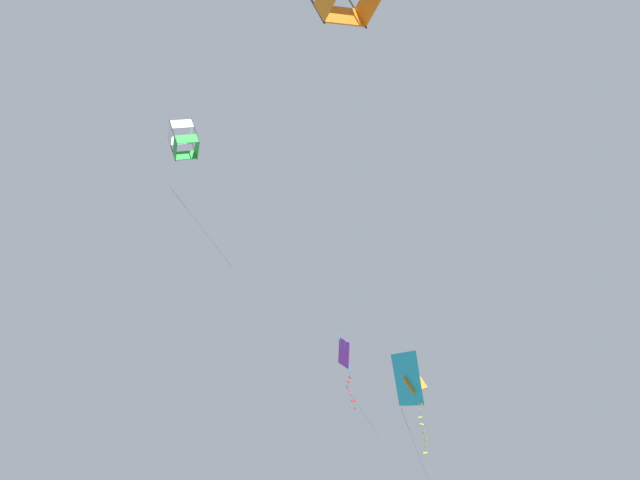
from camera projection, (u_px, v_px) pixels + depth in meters
name	position (u px, v px, depth m)	size (l,w,h in m)	color
kite_diamond_mid_left	(344.00, 354.00, 36.11)	(1.59, 1.53, 4.73)	purple
kite_delta_highest	(409.00, 380.00, 36.51)	(2.88, 2.97, 7.95)	#1EB2C6
kite_box_far_centre	(184.00, 140.00, 33.21)	(3.03, 2.93, 6.61)	white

